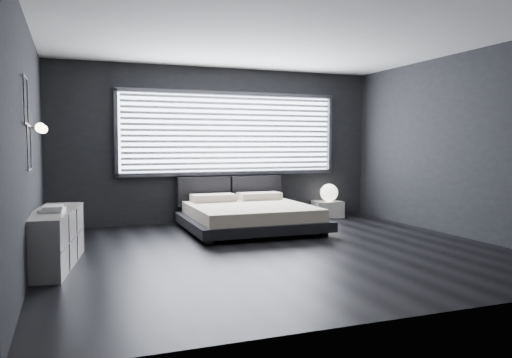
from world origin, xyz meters
name	(u,v)px	position (x,y,z in m)	size (l,w,h in m)	color
room	(279,145)	(0.00, 0.00, 1.40)	(6.04, 6.00, 2.80)	black
window	(231,134)	(0.20, 2.70, 1.61)	(4.14, 0.09, 1.52)	white
headboard	(230,190)	(0.16, 2.64, 0.57)	(1.96, 0.16, 0.52)	black
sconce_near	(40,128)	(-2.88, 0.05, 1.60)	(0.18, 0.11, 0.11)	silver
sconce_far	(43,129)	(-2.88, 0.65, 1.60)	(0.18, 0.11, 0.11)	silver
wall_art_upper	(26,101)	(-2.98, -0.55, 1.85)	(0.01, 0.48, 0.48)	#47474C
wall_art_lower	(29,148)	(-2.98, -0.30, 1.38)	(0.01, 0.48, 0.48)	#47474C
bed	(250,215)	(0.16, 1.59, 0.25)	(2.12, 2.02, 0.55)	black
nightstand	(327,209)	(2.10, 2.50, 0.16)	(0.53, 0.44, 0.31)	beige
orb_lamp	(329,193)	(2.11, 2.46, 0.48)	(0.34, 0.34, 0.34)	white
dresser	(54,239)	(-2.78, 0.11, 0.33)	(0.71, 1.68, 0.65)	beige
book_stack	(52,209)	(-2.78, 0.02, 0.68)	(0.30, 0.36, 0.07)	silver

